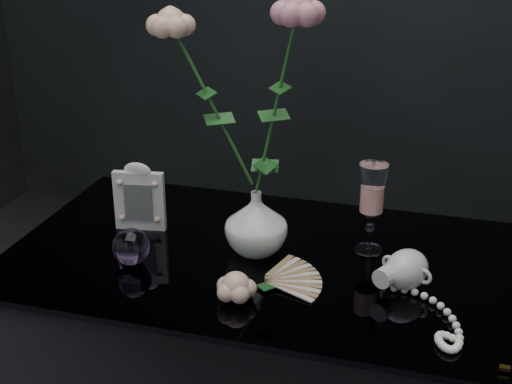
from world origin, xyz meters
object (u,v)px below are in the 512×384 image
(vase, at_px, (256,223))
(paperweight, at_px, (131,247))
(loose_rose, at_px, (236,286))
(picture_frame, at_px, (139,196))
(wine_glass, at_px, (371,209))
(pearl_jar, at_px, (407,268))

(vase, distance_m, paperweight, 0.24)
(vase, bearing_deg, loose_rose, -85.09)
(vase, xyz_separation_m, loose_rose, (0.02, -0.18, -0.04))
(picture_frame, distance_m, loose_rose, 0.36)
(wine_glass, bearing_deg, loose_rose, -128.59)
(vase, relative_size, paperweight, 1.79)
(loose_rose, bearing_deg, picture_frame, 122.49)
(wine_glass, bearing_deg, paperweight, -157.53)
(picture_frame, bearing_deg, loose_rose, -46.78)
(wine_glass, distance_m, picture_frame, 0.48)
(wine_glass, height_order, paperweight, wine_glass)
(wine_glass, relative_size, loose_rose, 1.17)
(vase, height_order, pearl_jar, vase)
(loose_rose, bearing_deg, wine_glass, 31.68)
(paperweight, distance_m, pearl_jar, 0.51)
(vase, height_order, loose_rose, vase)
(vase, relative_size, wine_glass, 0.70)
(picture_frame, xyz_separation_m, pearl_jar, (0.56, -0.09, -0.04))
(loose_rose, bearing_deg, pearl_jar, 5.10)
(paperweight, relative_size, loose_rose, 0.46)
(loose_rose, relative_size, pearl_jar, 0.60)
(paperweight, bearing_deg, vase, 27.36)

